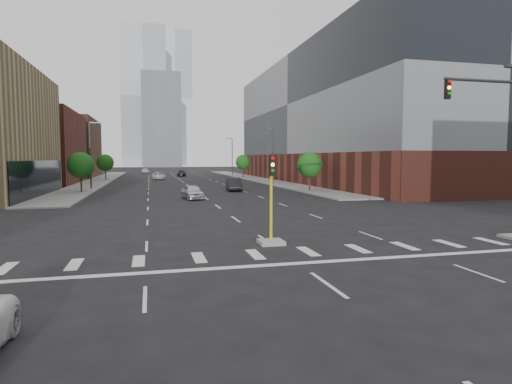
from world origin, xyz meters
name	(u,v)px	position (x,y,z in m)	size (l,w,h in m)	color
ground	(355,304)	(0.00, 0.00, 0.00)	(400.00, 400.00, 0.00)	black
sidewalk_left_far	(100,180)	(-15.00, 74.00, 0.07)	(5.00, 92.00, 0.15)	gray
sidewalk_right_far	(254,179)	(15.00, 74.00, 0.07)	(5.00, 92.00, 0.15)	gray
building_left_far_a	(11,147)	(-27.50, 66.00, 6.00)	(20.00, 22.00, 12.00)	brown
building_left_far_b	(48,148)	(-27.50, 92.00, 6.50)	(20.00, 24.00, 13.00)	brown
building_right_main	(351,121)	(29.50, 60.00, 11.00)	(24.00, 70.00, 22.00)	brown
tower_left	(144,98)	(-8.00, 220.00, 35.00)	(22.00, 22.00, 70.00)	#B2B7BC
tower_right	(175,100)	(10.00, 260.00, 40.00)	(20.00, 20.00, 80.00)	#B2B7BC
tower_mid	(161,121)	(0.00, 200.00, 22.00)	(18.00, 18.00, 44.00)	slate
median_traffic_signal	(271,225)	(0.00, 8.97, 0.97)	(1.20, 1.20, 4.40)	#999993
mast_arm_signal	(511,132)	(12.61, 7.50, 5.65)	(5.12, 0.90, 9.07)	#2D2D30
streetlight_right_a	(272,153)	(13.41, 55.00, 5.01)	(1.60, 0.22, 9.07)	#2D2D30
streetlight_right_b	(232,155)	(13.41, 90.00, 5.01)	(1.60, 0.22, 9.07)	#2D2D30
streetlight_left	(91,153)	(-13.41, 50.00, 5.01)	(1.60, 0.22, 9.07)	#2D2D30
tree_left_near	(81,165)	(-14.00, 45.00, 3.39)	(3.20, 3.20, 4.85)	#382619
tree_left_far	(105,163)	(-14.00, 75.00, 3.39)	(3.20, 3.20, 4.85)	#382619
tree_right_near	(310,165)	(14.00, 40.00, 3.39)	(3.20, 3.20, 4.85)	#382619
tree_right_far	(243,162)	(14.00, 80.00, 3.39)	(3.20, 3.20, 4.85)	#382619
car_near_left	(192,192)	(-1.50, 33.53, 0.75)	(1.76, 4.37, 1.49)	silver
car_mid_right	(234,184)	(4.88, 43.72, 0.84)	(1.77, 5.08, 1.67)	black
car_far_left	(158,176)	(-4.14, 76.35, 0.73)	(2.44, 5.29, 1.47)	silver
car_deep_right	(182,173)	(1.50, 90.66, 0.72)	(2.02, 4.98, 1.44)	black
car_distant	(145,171)	(-6.96, 108.54, 0.78)	(1.85, 4.59, 1.56)	silver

